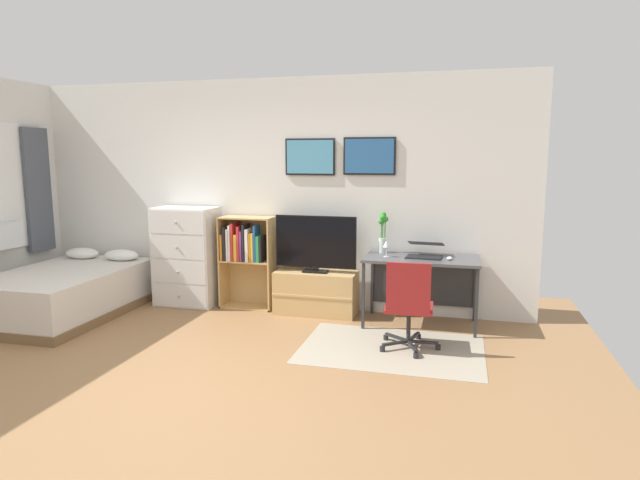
% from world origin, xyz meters
% --- Properties ---
extents(ground_plane, '(7.20, 7.20, 0.00)m').
position_xyz_m(ground_plane, '(0.00, 0.00, 0.00)').
color(ground_plane, '#936B44').
extents(wall_back_with_posters, '(6.12, 0.09, 2.70)m').
position_xyz_m(wall_back_with_posters, '(0.01, 2.43, 1.36)').
color(wall_back_with_posters, silver).
rests_on(wall_back_with_posters, ground_plane).
extents(area_rug, '(1.70, 1.20, 0.01)m').
position_xyz_m(area_rug, '(1.62, 1.22, 0.00)').
color(area_rug, '#9E937F').
rests_on(area_rug, ground_plane).
extents(bed, '(1.31, 1.95, 0.65)m').
position_xyz_m(bed, '(-2.14, 1.41, 0.27)').
color(bed, brown).
rests_on(bed, ground_plane).
extents(dresser, '(0.74, 0.46, 1.19)m').
position_xyz_m(dresser, '(-1.00, 2.15, 0.60)').
color(dresser, silver).
rests_on(dresser, ground_plane).
extents(bookshelf, '(0.64, 0.30, 1.09)m').
position_xyz_m(bookshelf, '(-0.25, 2.21, 0.66)').
color(bookshelf, tan).
rests_on(bookshelf, ground_plane).
extents(tv_stand, '(0.93, 0.41, 0.49)m').
position_xyz_m(tv_stand, '(0.63, 2.17, 0.25)').
color(tv_stand, tan).
rests_on(tv_stand, ground_plane).
extents(television, '(0.94, 0.16, 0.65)m').
position_xyz_m(television, '(0.63, 2.15, 0.82)').
color(television, black).
rests_on(television, tv_stand).
extents(desk, '(1.20, 0.65, 0.74)m').
position_xyz_m(desk, '(1.82, 2.13, 0.61)').
color(desk, '#4C4C4F').
rests_on(desk, ground_plane).
extents(office_chair, '(0.56, 0.58, 0.86)m').
position_xyz_m(office_chair, '(1.77, 1.21, 0.46)').
color(office_chair, '#232326').
rests_on(office_chair, ground_plane).
extents(laptop, '(0.40, 0.42, 0.16)m').
position_xyz_m(laptop, '(1.85, 2.11, 0.80)').
color(laptop, black).
rests_on(laptop, desk).
extents(computer_mouse, '(0.06, 0.10, 0.03)m').
position_xyz_m(computer_mouse, '(2.11, 1.99, 0.76)').
color(computer_mouse, silver).
rests_on(computer_mouse, desk).
extents(bamboo_vase, '(0.11, 0.10, 0.45)m').
position_xyz_m(bamboo_vase, '(1.38, 2.24, 0.98)').
color(bamboo_vase, silver).
rests_on(bamboo_vase, desk).
extents(wine_glass, '(0.07, 0.07, 0.18)m').
position_xyz_m(wine_glass, '(1.46, 1.98, 0.87)').
color(wine_glass, silver).
rests_on(wine_glass, desk).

